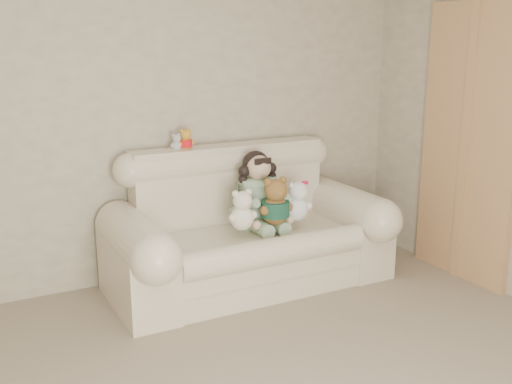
% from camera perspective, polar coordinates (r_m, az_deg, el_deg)
% --- Properties ---
extents(wall_back, '(4.50, 0.00, 4.50)m').
position_cam_1_polar(wall_back, '(4.60, -11.00, 7.35)').
color(wall_back, '#BEB697').
rests_on(wall_back, ground).
extents(sofa, '(2.10, 0.95, 1.03)m').
position_cam_1_polar(sofa, '(4.55, -0.59, -2.59)').
color(sofa, '#F3E1C4').
rests_on(sofa, floor).
extents(door_panel, '(0.06, 0.90, 2.10)m').
position_cam_1_polar(door_panel, '(4.88, 19.28, 4.23)').
color(door_panel, '#B17A4C').
rests_on(door_panel, floor).
extents(seated_child, '(0.39, 0.47, 0.60)m').
position_cam_1_polar(seated_child, '(4.61, 0.20, 0.28)').
color(seated_child, '#276B29').
rests_on(seated_child, sofa).
extents(brown_teddy, '(0.32, 0.27, 0.42)m').
position_cam_1_polar(brown_teddy, '(4.43, 1.82, -0.45)').
color(brown_teddy, brown).
rests_on(brown_teddy, sofa).
extents(white_cat, '(0.27, 0.24, 0.36)m').
position_cam_1_polar(white_cat, '(4.54, 3.92, -0.47)').
color(white_cat, white).
rests_on(white_cat, sofa).
extents(cream_teddy, '(0.27, 0.24, 0.35)m').
position_cam_1_polar(cream_teddy, '(4.32, -1.32, -1.33)').
color(cream_teddy, white).
rests_on(cream_teddy, sofa).
extents(yellow_mini_bear, '(0.15, 0.13, 0.19)m').
position_cam_1_polar(yellow_mini_bear, '(4.60, -6.62, 5.08)').
color(yellow_mini_bear, gold).
rests_on(yellow_mini_bear, sofa).
extents(grey_mini_plush, '(0.12, 0.11, 0.16)m').
position_cam_1_polar(grey_mini_plush, '(4.58, -7.48, 4.79)').
color(grey_mini_plush, silver).
rests_on(grey_mini_plush, sofa).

